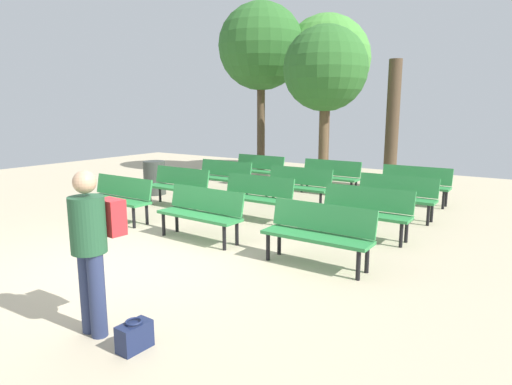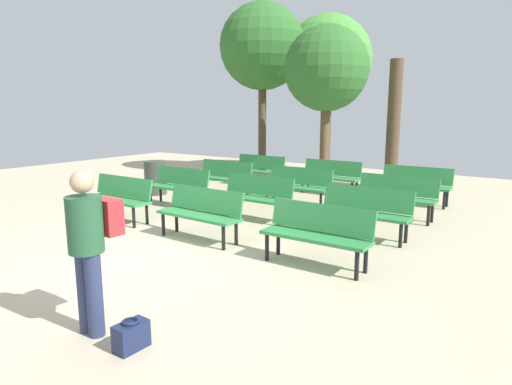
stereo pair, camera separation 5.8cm
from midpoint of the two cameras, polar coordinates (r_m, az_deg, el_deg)
The scene contains 20 objects.
ground_plane at distance 6.75m, azimuth -16.11°, elevation -8.89°, with size 24.00×24.00×0.00m, color #BCAD8E.
bench_r0_c0 at distance 9.28m, azimuth -17.35°, elevation -0.40°, with size 1.60×0.50×0.87m.
bench_r0_c1 at distance 7.64m, azimuth -7.22°, elevation -2.32°, with size 1.62×0.54×0.87m.
bench_r0_c2 at distance 6.40m, azimuth 7.77°, elevation -4.90°, with size 1.60×0.48×0.87m.
bench_r1_c0 at distance 10.35m, azimuth -10.11°, elevation 1.04°, with size 1.60×0.49×0.87m.
bench_r1_c1 at distance 9.00m, azimuth -0.18°, elevation -0.24°, with size 1.60×0.49×0.87m.
bench_r1_c2 at distance 7.91m, azimuth 13.61°, elevation -2.08°, with size 1.61×0.51×0.87m.
bench_r2_c0 at distance 11.59m, azimuth -4.39°, elevation 2.21°, with size 1.60×0.48×0.87m.
bench_r2_c1 at distance 10.29m, azimuth 5.20°, elevation 1.11°, with size 1.61×0.50×0.87m.
bench_r2_c2 at distance 9.45m, azimuth 17.34°, elevation -0.21°, with size 1.61×0.51×0.87m.
bench_r3_c0 at distance 12.90m, azimuth 0.12°, elevation 3.11°, with size 1.61×0.51×0.87m.
bench_r3_c1 at distance 11.83m, azimuth 9.31°, elevation 2.27°, with size 1.60×0.49×0.87m.
bench_r3_c2 at distance 11.06m, azimuth 19.55°, elevation 1.20°, with size 1.61×0.50×0.87m.
tree_0 at distance 12.99m, azimuth 16.96°, elevation 8.29°, with size 0.36×0.36×3.53m.
tree_1 at distance 13.12m, azimuth 8.77°, elevation 15.35°, with size 2.39×2.39×4.52m.
tree_2 at distance 15.37m, azimuth 0.55°, elevation 18.14°, with size 2.83×2.83×5.64m.
tree_3 at distance 15.84m, azimuth 8.88°, elevation 16.37°, with size 2.98×2.98×5.33m.
visitor_with_backpack at distance 4.63m, azimuth -20.62°, elevation -6.06°, with size 0.36×0.54×1.65m.
handbag at distance 4.50m, azimuth -15.70°, elevation -17.31°, with size 0.19×0.33×0.29m.
trash_bin at distance 11.90m, azimuth -13.03°, elevation 1.86°, with size 0.57×0.57×0.87m, color #383D38.
Camera 1 is at (4.93, -4.03, 2.22)m, focal length 31.17 mm.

